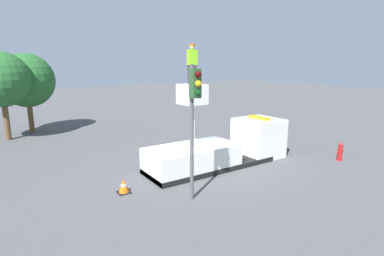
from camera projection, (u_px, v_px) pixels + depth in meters
The scene contains 8 objects.
ground_plane at pixel (210, 167), 14.85m from camera, with size 120.00×120.00×0.00m, color #4C4C4F.
bucket_truck at pixel (222, 148), 15.07m from camera, with size 7.67×2.23×4.11m.
worker at pixel (192, 64), 13.23m from camera, with size 0.40×0.26×1.75m.
traffic_light_pole at pixel (194, 106), 10.46m from camera, with size 0.34×0.57×4.99m.
fire_hydrant at pixel (340, 152), 15.74m from camera, with size 0.50×0.26×0.95m.
traffic_cone_rear at pixel (124, 186), 11.80m from camera, with size 0.50×0.50×0.57m.
tree_left_bg at pixel (27, 81), 21.59m from camera, with size 3.87×3.87×5.79m.
tree_right_bg at pixel (1, 80), 19.39m from camera, with size 3.61×3.61×5.83m.
Camera 1 is at (-8.59, -11.26, 4.96)m, focal length 28.00 mm.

